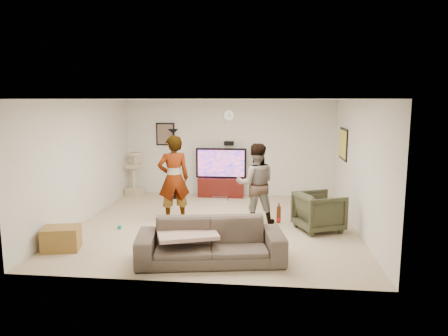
# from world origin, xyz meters

# --- Properties ---
(floor) EXTENTS (5.50, 5.50, 0.02)m
(floor) POSITION_xyz_m (0.00, 0.00, -0.01)
(floor) COLOR tan
(floor) RESTS_ON ground
(ceiling) EXTENTS (5.50, 5.50, 0.02)m
(ceiling) POSITION_xyz_m (0.00, 0.00, 2.51)
(ceiling) COLOR white
(ceiling) RESTS_ON wall_back
(wall_back) EXTENTS (5.50, 0.04, 2.50)m
(wall_back) POSITION_xyz_m (0.00, 2.75, 1.25)
(wall_back) COLOR silver
(wall_back) RESTS_ON floor
(wall_front) EXTENTS (5.50, 0.04, 2.50)m
(wall_front) POSITION_xyz_m (0.00, -2.75, 1.25)
(wall_front) COLOR silver
(wall_front) RESTS_ON floor
(wall_left) EXTENTS (0.04, 5.50, 2.50)m
(wall_left) POSITION_xyz_m (-2.75, 0.00, 1.25)
(wall_left) COLOR silver
(wall_left) RESTS_ON floor
(wall_right) EXTENTS (0.04, 5.50, 2.50)m
(wall_right) POSITION_xyz_m (2.75, 0.00, 1.25)
(wall_right) COLOR silver
(wall_right) RESTS_ON floor
(wall_clock) EXTENTS (0.26, 0.04, 0.26)m
(wall_clock) POSITION_xyz_m (0.00, 2.72, 2.10)
(wall_clock) COLOR white
(wall_clock) RESTS_ON wall_back
(wall_speaker) EXTENTS (0.25, 0.10, 0.10)m
(wall_speaker) POSITION_xyz_m (0.00, 2.69, 1.38)
(wall_speaker) COLOR black
(wall_speaker) RESTS_ON wall_back
(picture_back) EXTENTS (0.42, 0.03, 0.52)m
(picture_back) POSITION_xyz_m (-1.70, 2.73, 1.60)
(picture_back) COLOR brown
(picture_back) RESTS_ON wall_back
(picture_right) EXTENTS (0.03, 0.78, 0.62)m
(picture_right) POSITION_xyz_m (2.73, 1.60, 1.50)
(picture_right) COLOR yellow
(picture_right) RESTS_ON wall_right
(tv_stand) EXTENTS (1.18, 0.45, 0.49)m
(tv_stand) POSITION_xyz_m (-0.18, 2.50, 0.25)
(tv_stand) COLOR #400E0A
(tv_stand) RESTS_ON floor
(console_box) EXTENTS (0.40, 0.30, 0.07)m
(console_box) POSITION_xyz_m (-0.18, 2.11, 0.04)
(console_box) COLOR silver
(console_box) RESTS_ON floor
(tv) EXTENTS (1.31, 0.08, 0.78)m
(tv) POSITION_xyz_m (-0.18, 2.50, 0.88)
(tv) COLOR black
(tv) RESTS_ON tv_stand
(tv_screen) EXTENTS (1.20, 0.01, 0.68)m
(tv_screen) POSITION_xyz_m (-0.18, 2.46, 0.88)
(tv_screen) COLOR #DB5351
(tv_screen) RESTS_ON tv
(floor_lamp) EXTENTS (0.32, 0.32, 1.77)m
(floor_lamp) POSITION_xyz_m (-1.36, 2.19, 0.88)
(floor_lamp) COLOR black
(floor_lamp) RESTS_ON floor
(cat_tree) EXTENTS (0.46, 0.46, 1.16)m
(cat_tree) POSITION_xyz_m (-2.49, 2.37, 0.58)
(cat_tree) COLOR tan
(cat_tree) RESTS_ON floor
(person_left) EXTENTS (0.77, 0.66, 1.79)m
(person_left) POSITION_xyz_m (-0.90, 0.15, 0.90)
(person_left) COLOR #92949A
(person_left) RESTS_ON floor
(person_right) EXTENTS (0.87, 0.71, 1.65)m
(person_right) POSITION_xyz_m (0.79, 0.14, 0.82)
(person_right) COLOR #29699C
(person_right) RESTS_ON floor
(sofa) EXTENTS (2.37, 1.24, 0.66)m
(sofa) POSITION_xyz_m (0.16, -1.97, 0.33)
(sofa) COLOR #4A3E35
(sofa) RESTS_ON floor
(throw_blanket) EXTENTS (1.08, 0.96, 0.06)m
(throw_blanket) POSITION_xyz_m (-0.21, -1.97, 0.44)
(throw_blanket) COLOR #CFA495
(throw_blanket) RESTS_ON sofa
(beer_bottle) EXTENTS (0.06, 0.06, 0.25)m
(beer_bottle) POSITION_xyz_m (1.20, -1.97, 0.78)
(beer_bottle) COLOR #572108
(beer_bottle) RESTS_ON sofa
(armchair) EXTENTS (1.06, 1.05, 0.74)m
(armchair) POSITION_xyz_m (2.02, -0.18, 0.37)
(armchair) COLOR #323321
(armchair) RESTS_ON floor
(side_table) EXTENTS (0.68, 0.57, 0.39)m
(side_table) POSITION_xyz_m (-2.40, -1.72, 0.20)
(side_table) COLOR brown
(side_table) RESTS_ON floor
(toy_ball) EXTENTS (0.08, 0.08, 0.08)m
(toy_ball) POSITION_xyz_m (-1.84, -0.51, 0.04)
(toy_ball) COLOR #098585
(toy_ball) RESTS_ON floor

